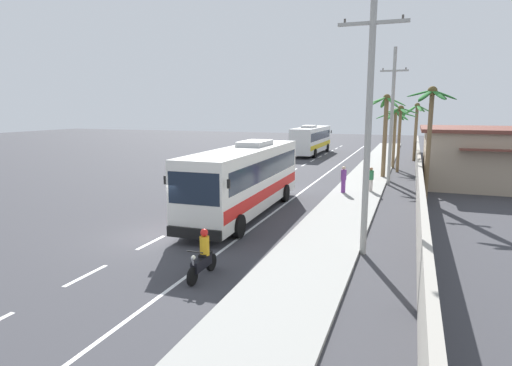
{
  "coord_description": "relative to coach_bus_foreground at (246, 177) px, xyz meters",
  "views": [
    {
      "loc": [
        10.08,
        -15.47,
        5.55
      ],
      "look_at": [
        2.48,
        5.1,
        1.7
      ],
      "focal_mm": 29.74,
      "sensor_mm": 36.0,
      "label": 1
    }
  ],
  "objects": [
    {
      "name": "palm_farthest",
      "position": [
        6.09,
        14.7,
        2.59
      ],
      "size": [
        2.96,
        2.74,
        6.69
      ],
      "color": "brown",
      "rests_on": "ground"
    },
    {
      "name": "palm_second",
      "position": [
        7.05,
        18.64,
        2.33
      ],
      "size": [
        2.77,
        2.78,
        5.84
      ],
      "color": "brown",
      "rests_on": "ground"
    },
    {
      "name": "coach_bus_foreground",
      "position": [
        0.0,
        0.0,
        0.0
      ],
      "size": [
        3.05,
        12.08,
        3.8
      ],
      "color": "silver",
      "rests_on": "ground"
    },
    {
      "name": "pedestrian_near_kerb",
      "position": [
        5.72,
        8.09,
        -1.01
      ],
      "size": [
        0.36,
        0.36,
        1.59
      ],
      "rotation": [
        0.0,
        0.0,
        4.53
      ],
      "color": "beige",
      "rests_on": "sidewalk_kerb"
    },
    {
      "name": "utility_pole_mid",
      "position": [
        6.67,
        11.66,
        3.1
      ],
      "size": [
        1.92,
        0.24,
        9.83
      ],
      "color": "#9E9E99",
      "rests_on": "ground"
    },
    {
      "name": "utility_pole_nearest",
      "position": [
        6.62,
        -4.4,
        3.39
      ],
      "size": [
        2.49,
        0.24,
        10.32
      ],
      "color": "#9E9E99",
      "rests_on": "ground"
    },
    {
      "name": "sidewalk_kerb",
      "position": [
        4.91,
        4.87,
        -1.9
      ],
      "size": [
        3.2,
        90.0,
        0.14
      ],
      "primitive_type": "cube",
      "color": "#999993",
      "rests_on": "ground"
    },
    {
      "name": "pedestrian_midwalk",
      "position": [
        4.11,
        6.91,
        -0.92
      ],
      "size": [
        0.36,
        0.36,
        1.74
      ],
      "rotation": [
        0.0,
        0.0,
        0.81
      ],
      "color": "#75388E",
      "rests_on": "sidewalk_kerb"
    },
    {
      "name": "lane_markings",
      "position": [
        0.1,
        9.6,
        -1.97
      ],
      "size": [
        3.38,
        71.0,
        0.01
      ],
      "color": "white",
      "rests_on": "ground"
    },
    {
      "name": "ground_plane",
      "position": [
        -1.89,
        -5.13,
        -1.97
      ],
      "size": [
        160.0,
        160.0,
        0.0
      ],
      "primitive_type": "plane",
      "color": "#3A3A3F"
    },
    {
      "name": "motorcycle_beside_bus",
      "position": [
        1.88,
        -8.61,
        -1.31
      ],
      "size": [
        0.56,
        1.96,
        1.63
      ],
      "color": "black",
      "rests_on": "ground"
    },
    {
      "name": "boundary_wall",
      "position": [
        8.71,
        8.87,
        -0.93
      ],
      "size": [
        0.24,
        60.0,
        2.09
      ],
      "primitive_type": "cube",
      "color": "#9E998E",
      "rests_on": "ground"
    },
    {
      "name": "palm_nearest",
      "position": [
        8.44,
        28.01,
        2.27
      ],
      "size": [
        3.1,
        3.4,
        6.17
      ],
      "color": "brown",
      "rests_on": "ground"
    },
    {
      "name": "palm_third",
      "position": [
        6.55,
        21.23,
        2.16
      ],
      "size": [
        3.74,
        3.23,
        5.59
      ],
      "color": "brown",
      "rests_on": "ground"
    },
    {
      "name": "palm_fourth",
      "position": [
        9.09,
        6.53,
        3.02
      ],
      "size": [
        2.82,
        2.49,
        6.85
      ],
      "color": "brown",
      "rests_on": "ground"
    },
    {
      "name": "coach_bus_far_lane",
      "position": [
        -3.5,
        30.63,
        -0.1
      ],
      "size": [
        2.94,
        11.9,
        3.6
      ],
      "color": "white",
      "rests_on": "ground"
    }
  ]
}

